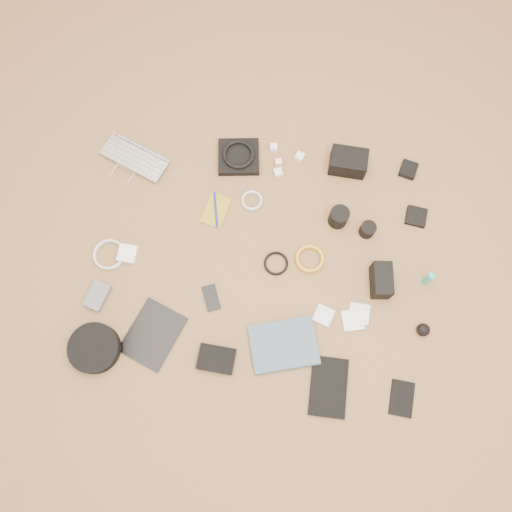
# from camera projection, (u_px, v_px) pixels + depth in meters

# --- Properties ---
(room_shell) EXTENTS (4.04, 4.04, 2.58)m
(room_shell) POSITION_uv_depth(u_px,v_px,m) (254.00, 48.00, 0.77)
(room_shell) COLOR olive
(room_shell) RESTS_ON ground
(laptop) EXTENTS (0.34, 0.30, 0.02)m
(laptop) POSITION_uv_depth(u_px,v_px,m) (129.00, 166.00, 2.08)
(laptop) COLOR silver
(laptop) RESTS_ON ground
(headphone_pouch) EXTENTS (0.18, 0.18, 0.03)m
(headphone_pouch) POSITION_uv_depth(u_px,v_px,m) (239.00, 157.00, 2.09)
(headphone_pouch) COLOR black
(headphone_pouch) RESTS_ON ground
(headphones) EXTENTS (0.14, 0.14, 0.02)m
(headphones) POSITION_uv_depth(u_px,v_px,m) (239.00, 154.00, 2.06)
(headphones) COLOR black
(headphones) RESTS_ON headphone_pouch
(charger_a) EXTENTS (0.03, 0.03, 0.03)m
(charger_a) POSITION_uv_depth(u_px,v_px,m) (274.00, 148.00, 2.10)
(charger_a) COLOR white
(charger_a) RESTS_ON ground
(charger_b) EXTENTS (0.03, 0.03, 0.02)m
(charger_b) POSITION_uv_depth(u_px,v_px,m) (278.00, 162.00, 2.08)
(charger_b) COLOR white
(charger_b) RESTS_ON ground
(charger_c) EXTENTS (0.05, 0.05, 0.03)m
(charger_c) POSITION_uv_depth(u_px,v_px,m) (300.00, 157.00, 2.08)
(charger_c) COLOR white
(charger_c) RESTS_ON ground
(charger_d) EXTENTS (0.04, 0.04, 0.03)m
(charger_d) POSITION_uv_depth(u_px,v_px,m) (278.00, 173.00, 2.06)
(charger_d) COLOR white
(charger_d) RESTS_ON ground
(dslr_camera) EXTENTS (0.16, 0.12, 0.09)m
(dslr_camera) POSITION_uv_depth(u_px,v_px,m) (348.00, 162.00, 2.05)
(dslr_camera) COLOR black
(dslr_camera) RESTS_ON ground
(lens_pouch) EXTENTS (0.08, 0.09, 0.03)m
(lens_pouch) POSITION_uv_depth(u_px,v_px,m) (408.00, 170.00, 2.07)
(lens_pouch) COLOR black
(lens_pouch) RESTS_ON ground
(notebook_olive) EXTENTS (0.12, 0.16, 0.01)m
(notebook_olive) POSITION_uv_depth(u_px,v_px,m) (216.00, 210.00, 2.03)
(notebook_olive) COLOR olive
(notebook_olive) RESTS_ON ground
(pen_blue) EXTENTS (0.04, 0.15, 0.01)m
(pen_blue) POSITION_uv_depth(u_px,v_px,m) (216.00, 209.00, 2.02)
(pen_blue) COLOR #141AA2
(pen_blue) RESTS_ON notebook_olive
(cable_white_a) EXTENTS (0.10, 0.10, 0.01)m
(cable_white_a) POSITION_uv_depth(u_px,v_px,m) (252.00, 201.00, 2.04)
(cable_white_a) COLOR silver
(cable_white_a) RESTS_ON ground
(lens_a) EXTENTS (0.09, 0.09, 0.08)m
(lens_a) POSITION_uv_depth(u_px,v_px,m) (339.00, 217.00, 1.98)
(lens_a) COLOR black
(lens_a) RESTS_ON ground
(lens_b) EXTENTS (0.08, 0.08, 0.06)m
(lens_b) POSITION_uv_depth(u_px,v_px,m) (368.00, 230.00, 1.98)
(lens_b) COLOR black
(lens_b) RESTS_ON ground
(card_reader) EXTENTS (0.09, 0.09, 0.02)m
(card_reader) POSITION_uv_depth(u_px,v_px,m) (416.00, 217.00, 2.02)
(card_reader) COLOR black
(card_reader) RESTS_ON ground
(power_brick) EXTENTS (0.08, 0.08, 0.03)m
(power_brick) POSITION_uv_depth(u_px,v_px,m) (128.00, 254.00, 1.97)
(power_brick) COLOR white
(power_brick) RESTS_ON ground
(cable_white_b) EXTENTS (0.13, 0.13, 0.01)m
(cable_white_b) POSITION_uv_depth(u_px,v_px,m) (109.00, 255.00, 1.97)
(cable_white_b) COLOR silver
(cable_white_b) RESTS_ON ground
(cable_black) EXTENTS (0.12, 0.12, 0.01)m
(cable_black) POSITION_uv_depth(u_px,v_px,m) (276.00, 264.00, 1.97)
(cable_black) COLOR black
(cable_black) RESTS_ON ground
(cable_yellow) EXTENTS (0.15, 0.15, 0.01)m
(cable_yellow) POSITION_uv_depth(u_px,v_px,m) (309.00, 259.00, 1.97)
(cable_yellow) COLOR gold
(cable_yellow) RESTS_ON ground
(flash) EXTENTS (0.08, 0.13, 0.10)m
(flash) POSITION_uv_depth(u_px,v_px,m) (381.00, 280.00, 1.90)
(flash) COLOR black
(flash) RESTS_ON ground
(lens_cleaner) EXTENTS (0.03, 0.03, 0.09)m
(lens_cleaner) POSITION_uv_depth(u_px,v_px,m) (428.00, 279.00, 1.91)
(lens_cleaner) COLOR #19A893
(lens_cleaner) RESTS_ON ground
(battery_charger) EXTENTS (0.10, 0.12, 0.03)m
(battery_charger) POSITION_uv_depth(u_px,v_px,m) (98.00, 296.00, 1.92)
(battery_charger) COLOR #59595E
(battery_charger) RESTS_ON ground
(tablet) EXTENTS (0.25, 0.28, 0.01)m
(tablet) POSITION_uv_depth(u_px,v_px,m) (153.00, 334.00, 1.89)
(tablet) COLOR black
(tablet) RESTS_ON ground
(phone) EXTENTS (0.09, 0.11, 0.01)m
(phone) POSITION_uv_depth(u_px,v_px,m) (211.00, 298.00, 1.93)
(phone) COLOR black
(phone) RESTS_ON ground
(filter_case_left) EXTENTS (0.09, 0.09, 0.01)m
(filter_case_left) POSITION_uv_depth(u_px,v_px,m) (323.00, 315.00, 1.91)
(filter_case_left) COLOR silver
(filter_case_left) RESTS_ON ground
(filter_case_mid) EXTENTS (0.09, 0.09, 0.01)m
(filter_case_mid) POSITION_uv_depth(u_px,v_px,m) (353.00, 320.00, 1.90)
(filter_case_mid) COLOR silver
(filter_case_mid) RESTS_ON ground
(filter_case_right) EXTENTS (0.08, 0.08, 0.01)m
(filter_case_right) POSITION_uv_depth(u_px,v_px,m) (359.00, 314.00, 1.91)
(filter_case_right) COLOR silver
(filter_case_right) RESTS_ON ground
(air_blower) EXTENTS (0.06, 0.06, 0.05)m
(air_blower) POSITION_uv_depth(u_px,v_px,m) (423.00, 330.00, 1.87)
(air_blower) COLOR black
(air_blower) RESTS_ON ground
(headphone_case) EXTENTS (0.21, 0.21, 0.05)m
(headphone_case) POSITION_uv_depth(u_px,v_px,m) (94.00, 348.00, 1.85)
(headphone_case) COLOR black
(headphone_case) RESTS_ON ground
(drive_case) EXTENTS (0.14, 0.11, 0.03)m
(drive_case) POSITION_uv_depth(u_px,v_px,m) (216.00, 359.00, 1.85)
(drive_case) COLOR black
(drive_case) RESTS_ON ground
(paperback) EXTENTS (0.28, 0.24, 0.02)m
(paperback) POSITION_uv_depth(u_px,v_px,m) (288.00, 370.00, 1.84)
(paperback) COLOR #3C5266
(paperback) RESTS_ON ground
(notebook_black_a) EXTENTS (0.14, 0.22, 0.02)m
(notebook_black_a) POSITION_uv_depth(u_px,v_px,m) (329.00, 387.00, 1.83)
(notebook_black_a) COLOR black
(notebook_black_a) RESTS_ON ground
(notebook_black_b) EXTENTS (0.10, 0.14, 0.01)m
(notebook_black_b) POSITION_uv_depth(u_px,v_px,m) (402.00, 398.00, 1.82)
(notebook_black_b) COLOR black
(notebook_black_b) RESTS_ON ground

